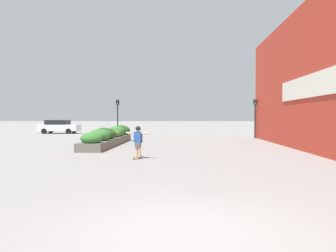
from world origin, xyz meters
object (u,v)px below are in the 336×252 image
Objects in this scene: skateboarder at (138,138)px; traffic_light_right at (255,112)px; car_leftmost at (59,126)px; traffic_light_left at (118,112)px; skateboard at (138,157)px.

skateboarder is 17.02m from traffic_light_right.
traffic_light_right is (8.42, 14.72, 1.43)m from skateboarder.
car_leftmost is 1.31× the size of traffic_light_left.
skateboard is 17.12m from traffic_light_right.
skateboard is at bearing -74.90° from traffic_light_left.
traffic_light_right is (8.42, 14.72, 2.30)m from skateboard.
skateboard is at bearing 28.90° from car_leftmost.
skateboarder is 0.40× the size of traffic_light_right.
skateboard is 25.82m from car_leftmost.
skateboarder is 0.40× the size of traffic_light_left.
traffic_light_left is (-3.91, 14.49, 1.42)m from skateboarder.
car_leftmost is at bearing 136.58° from traffic_light_left.
traffic_light_left is 1.00× the size of traffic_light_right.
skateboard is 0.16× the size of car_leftmost.
skateboarder is 0.31× the size of car_leftmost.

